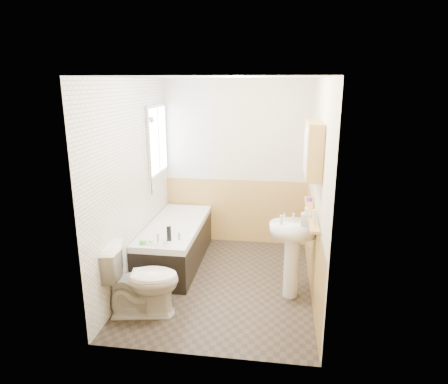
{
  "coord_description": "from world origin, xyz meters",
  "views": [
    {
      "loc": [
        0.67,
        -4.49,
        2.46
      ],
      "look_at": [
        0.0,
        0.15,
        1.15
      ],
      "focal_mm": 32.0,
      "sensor_mm": 36.0,
      "label": 1
    }
  ],
  "objects": [
    {
      "name": "wall_front",
      "position": [
        0.0,
        -1.41,
        1.25
      ],
      "size": [
        2.2,
        0.02,
        2.5
      ],
      "primitive_type": "cube",
      "color": "beige",
      "rests_on": "ground"
    },
    {
      "name": "toilet",
      "position": [
        -0.76,
        -0.79,
        0.4
      ],
      "size": [
        0.88,
        0.59,
        0.8
      ],
      "primitive_type": "imported",
      "rotation": [
        0.0,
        0.0,
        1.75
      ],
      "color": "white",
      "rests_on": "floor"
    },
    {
      "name": "sink",
      "position": [
        0.84,
        -0.18,
        0.65
      ],
      "size": [
        0.53,
        0.43,
        1.02
      ],
      "rotation": [
        0.0,
        0.0,
        -0.1
      ],
      "color": "white",
      "rests_on": "floor"
    },
    {
      "name": "ceiling",
      "position": [
        0.0,
        0.0,
        2.5
      ],
      "size": [
        2.8,
        2.8,
        0.0
      ],
      "primitive_type": "plane",
      "rotation": [
        3.14,
        0.0,
        0.0
      ],
      "color": "white",
      "rests_on": "ground"
    },
    {
      "name": "black_jar",
      "position": [
        1.04,
        0.33,
        1.05
      ],
      "size": [
        0.07,
        0.07,
        0.05
      ],
      "primitive_type": "cylinder",
      "rotation": [
        0.0,
        0.0,
        0.08
      ],
      "color": "purple",
      "rests_on": "pine_shelf"
    },
    {
      "name": "pine_shelf",
      "position": [
        1.04,
        -0.08,
        1.01
      ],
      "size": [
        0.1,
        1.26,
        0.03
      ],
      "primitive_type": "cube",
      "color": "tan",
      "rests_on": "wall_right"
    },
    {
      "name": "window",
      "position": [
        -1.06,
        0.95,
        1.65
      ],
      "size": [
        0.03,
        0.79,
        0.99
      ],
      "color": "white",
      "rests_on": "wall_left"
    },
    {
      "name": "shower_riser",
      "position": [
        -1.04,
        0.52,
        1.67
      ],
      "size": [
        0.11,
        0.08,
        1.22
      ],
      "color": "silver",
      "rests_on": "wall_left"
    },
    {
      "name": "wainscot_front",
      "position": [
        0.0,
        -1.39,
        0.5
      ],
      "size": [
        2.2,
        0.01,
        1.0
      ],
      "primitive_type": "cube",
      "color": "tan",
      "rests_on": "wall_front"
    },
    {
      "name": "cream_jar",
      "position": [
        -0.92,
        -0.26,
        0.6
      ],
      "size": [
        0.09,
        0.09,
        0.05
      ],
      "primitive_type": "cylinder",
      "rotation": [
        0.0,
        0.0,
        0.1
      ],
      "color": "#59C647",
      "rests_on": "bathtub"
    },
    {
      "name": "wall_right",
      "position": [
        1.11,
        0.0,
        1.25
      ],
      "size": [
        0.02,
        2.8,
        2.5
      ],
      "primitive_type": "cube",
      "color": "beige",
      "rests_on": "ground"
    },
    {
      "name": "bathtub",
      "position": [
        -0.73,
        0.5,
        0.3
      ],
      "size": [
        0.7,
        1.72,
        0.72
      ],
      "color": "black",
      "rests_on": "floor"
    },
    {
      "name": "green_bottle",
      "position": [
        1.04,
        -0.3,
        1.14
      ],
      "size": [
        0.05,
        0.05,
        0.23
      ],
      "primitive_type": "cone",
      "rotation": [
        0.0,
        0.0,
        -0.02
      ],
      "color": "orange",
      "rests_on": "pine_shelf"
    },
    {
      "name": "wainscot_back",
      "position": [
        0.0,
        1.39,
        0.5
      ],
      "size": [
        2.2,
        0.01,
        1.0
      ],
      "primitive_type": "cube",
      "color": "tan",
      "rests_on": "wall_back"
    },
    {
      "name": "wall_back",
      "position": [
        0.0,
        1.41,
        1.25
      ],
      "size": [
        2.2,
        0.02,
        2.5
      ],
      "primitive_type": "cube",
      "color": "beige",
      "rests_on": "ground"
    },
    {
      "name": "tile_return_back",
      "position": [
        -0.73,
        1.39,
        1.75
      ],
      "size": [
        0.75,
        0.01,
        1.5
      ],
      "primitive_type": "cube",
      "color": "white",
      "rests_on": "wall_back"
    },
    {
      "name": "floor",
      "position": [
        0.0,
        0.0,
        0.0
      ],
      "size": [
        2.8,
        2.8,
        0.0
      ],
      "primitive_type": "plane",
      "color": "#2B231E",
      "rests_on": "ground"
    },
    {
      "name": "clear_bottle",
      "position": [
        0.71,
        -0.24,
        0.96
      ],
      "size": [
        0.05,
        0.05,
        0.11
      ],
      "primitive_type": "cylinder",
      "rotation": [
        0.0,
        0.0,
        0.25
      ],
      "color": "silver",
      "rests_on": "sink"
    },
    {
      "name": "orange_bottle",
      "position": [
        -0.53,
        -0.05,
        0.62
      ],
      "size": [
        0.04,
        0.04,
        0.09
      ],
      "primitive_type": "cylinder",
      "rotation": [
        0.0,
        0.0,
        0.3
      ],
      "color": "#59C647",
      "rests_on": "bathtub"
    },
    {
      "name": "soap_bottle",
      "position": [
        0.96,
        -0.25,
        0.96
      ],
      "size": [
        0.1,
        0.21,
        0.1
      ],
      "primitive_type": "imported",
      "rotation": [
        0.0,
        0.0,
        -0.03
      ],
      "color": "silver",
      "rests_on": "sink"
    },
    {
      "name": "foam_can",
      "position": [
        1.04,
        -0.49,
        1.1
      ],
      "size": [
        0.06,
        0.06,
        0.16
      ],
      "primitive_type": "cylinder",
      "rotation": [
        0.0,
        0.0,
        -0.21
      ],
      "color": "silver",
      "rests_on": "pine_shelf"
    },
    {
      "name": "blue_gel",
      "position": [
        -0.64,
        -0.11,
        0.67
      ],
      "size": [
        0.06,
        0.04,
        0.19
      ],
      "primitive_type": "cube",
      "rotation": [
        0.0,
        0.0,
        0.12
      ],
      "color": "black",
      "rests_on": "bathtub"
    },
    {
      "name": "wall_left",
      "position": [
        -1.11,
        0.0,
        1.25
      ],
      "size": [
        0.02,
        2.8,
        2.5
      ],
      "primitive_type": "cube",
      "color": "beige",
      "rests_on": "ground"
    },
    {
      "name": "tile_cladding_left",
      "position": [
        -1.09,
        0.0,
        1.25
      ],
      "size": [
        0.01,
        2.8,
        2.5
      ],
      "primitive_type": "cube",
      "color": "white",
      "rests_on": "wall_left"
    },
    {
      "name": "medicine_cabinet",
      "position": [
        1.01,
        -0.18,
        1.75
      ],
      "size": [
        0.17,
        0.66,
        0.6
      ],
      "color": "tan",
      "rests_on": "wall_right"
    },
    {
      "name": "wainscot_right",
      "position": [
        1.09,
        0.0,
        0.5
      ],
      "size": [
        0.01,
        2.8,
        1.0
      ],
      "primitive_type": "cube",
      "color": "tan",
      "rests_on": "wall_right"
    }
  ]
}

